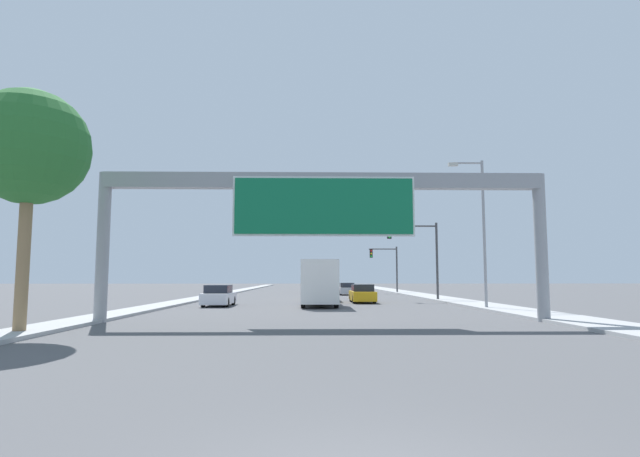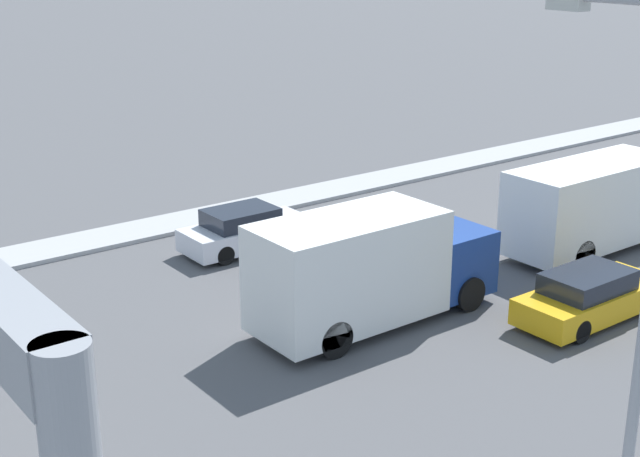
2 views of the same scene
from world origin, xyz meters
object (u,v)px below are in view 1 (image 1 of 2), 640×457
(truck_box_secondary, at_px, (319,283))
(traffic_light_mid_block, at_px, (388,262))
(car_far_right, at_px, (362,294))
(truck_box_primary, at_px, (317,282))
(traffic_light_near_intersection, at_px, (421,248))
(palm_tree_foreground, at_px, (30,148))
(street_lamp_right, at_px, (480,222))
(sign_gantry, at_px, (324,204))
(car_mid_center, at_px, (347,289))
(car_far_center, at_px, (219,296))
(car_near_left, at_px, (315,287))

(truck_box_secondary, distance_m, traffic_light_mid_block, 29.48)
(car_far_right, distance_m, truck_box_primary, 6.49)
(traffic_light_near_intersection, xyz_separation_m, palm_tree_foreground, (-19.63, -24.75, 2.15))
(truck_box_primary, xyz_separation_m, truck_box_secondary, (0.00, -10.41, 0.06))
(palm_tree_foreground, bearing_deg, street_lamp_right, 32.49)
(sign_gantry, relative_size, traffic_light_near_intersection, 3.06)
(truck_box_primary, bearing_deg, palm_tree_foreground, -111.55)
(traffic_light_mid_block, height_order, street_lamp_right, street_lamp_right)
(car_mid_center, bearing_deg, truck_box_primary, -106.75)
(truck_box_primary, relative_size, traffic_light_near_intersection, 1.33)
(car_far_right, height_order, truck_box_secondary, truck_box_secondary)
(car_far_right, height_order, truck_box_primary, truck_box_primary)
(car_far_right, bearing_deg, car_far_center, -156.97)
(car_far_center, distance_m, car_mid_center, 23.92)
(sign_gantry, bearing_deg, traffic_light_near_intersection, 66.17)
(car_far_right, bearing_deg, traffic_light_near_intersection, 28.60)
(car_mid_center, relative_size, palm_tree_foreground, 0.49)
(car_far_right, xyz_separation_m, street_lamp_right, (6.61, -8.54, 4.77))
(traffic_light_near_intersection, bearing_deg, car_near_left, 112.72)
(truck_box_primary, bearing_deg, car_mid_center, 73.25)
(car_mid_center, distance_m, palm_tree_foreground, 41.82)
(sign_gantry, relative_size, car_far_center, 4.65)
(car_near_left, relative_size, traffic_light_near_intersection, 0.71)
(sign_gantry, relative_size, traffic_light_mid_block, 3.51)
(truck_box_secondary, height_order, traffic_light_near_intersection, traffic_light_near_intersection)
(sign_gantry, distance_m, car_far_center, 15.23)
(traffic_light_mid_block, bearing_deg, palm_tree_foreground, -113.92)
(car_near_left, relative_size, truck_box_secondary, 0.65)
(palm_tree_foreground, bearing_deg, sign_gantry, 23.44)
(car_mid_center, relative_size, traffic_light_near_intersection, 0.65)
(car_far_center, height_order, truck_box_primary, truck_box_primary)
(car_mid_center, height_order, truck_box_primary, truck_box_primary)
(sign_gantry, relative_size, truck_box_secondary, 2.82)
(car_near_left, distance_m, truck_box_secondary, 29.15)
(traffic_light_mid_block, bearing_deg, street_lamp_right, -88.17)
(sign_gantry, distance_m, traffic_light_near_intersection, 21.98)
(truck_box_primary, height_order, palm_tree_foreground, palm_tree_foreground)
(car_far_center, bearing_deg, car_mid_center, 63.97)
(sign_gantry, height_order, car_far_right, sign_gantry)
(car_mid_center, relative_size, street_lamp_right, 0.46)
(traffic_light_near_intersection, relative_size, palm_tree_foreground, 0.76)
(truck_box_primary, xyz_separation_m, palm_tree_foreground, (-10.75, -27.22, 5.10))
(truck_box_secondary, bearing_deg, car_far_center, 175.50)
(car_far_right, xyz_separation_m, truck_box_primary, (-3.50, 5.40, 0.86))
(sign_gantry, distance_m, car_far_right, 18.12)
(truck_box_primary, xyz_separation_m, traffic_light_mid_block, (9.10, 17.53, 2.35))
(car_far_center, height_order, traffic_light_mid_block, traffic_light_mid_block)
(car_mid_center, height_order, truck_box_secondary, truck_box_secondary)
(car_near_left, distance_m, car_far_right, 24.38)
(sign_gantry, bearing_deg, truck_box_secondary, 90.00)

